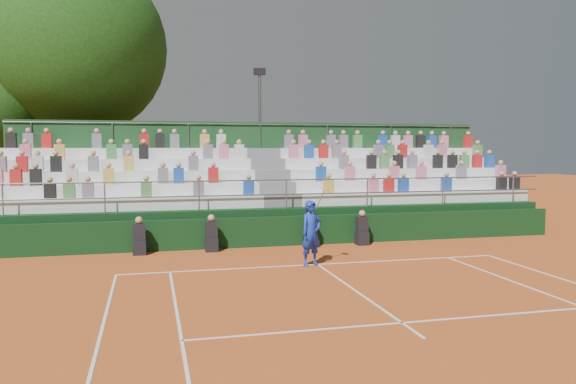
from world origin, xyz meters
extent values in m
plane|color=#C45620|center=(0.00, 0.00, 0.00)|extent=(90.00, 90.00, 0.00)
cube|color=white|center=(0.00, 0.00, 0.01)|extent=(11.00, 0.06, 0.01)
cube|color=white|center=(0.00, -3.20, 0.01)|extent=(0.06, 6.40, 0.01)
cube|color=white|center=(0.00, -5.49, 0.01)|extent=(8.22, 0.06, 0.01)
cube|color=black|center=(0.00, 3.20, 0.50)|extent=(20.00, 0.15, 1.00)
cube|color=black|center=(-4.94, 2.75, 0.22)|extent=(0.40, 0.40, 0.44)
cube|color=black|center=(-4.94, 2.75, 0.70)|extent=(0.38, 0.25, 0.55)
sphere|color=tan|center=(-4.94, 2.75, 1.08)|extent=(0.22, 0.22, 0.22)
cube|color=black|center=(-2.71, 2.75, 0.22)|extent=(0.40, 0.40, 0.44)
cube|color=black|center=(-2.71, 2.75, 0.70)|extent=(0.38, 0.25, 0.55)
sphere|color=tan|center=(-2.71, 2.75, 1.08)|extent=(0.22, 0.22, 0.22)
cube|color=black|center=(0.58, 2.75, 0.22)|extent=(0.40, 0.40, 0.44)
cube|color=black|center=(0.58, 2.75, 0.70)|extent=(0.38, 0.25, 0.55)
sphere|color=tan|center=(0.58, 2.75, 1.08)|extent=(0.22, 0.22, 0.22)
cube|color=black|center=(2.42, 2.75, 0.22)|extent=(0.40, 0.40, 0.44)
cube|color=black|center=(2.42, 2.75, 0.70)|extent=(0.38, 0.25, 0.55)
sphere|color=tan|center=(2.42, 2.75, 1.08)|extent=(0.22, 0.22, 0.22)
cube|color=black|center=(0.00, 6.30, 0.60)|extent=(20.00, 5.20, 1.20)
cube|color=white|center=(-5.35, 4.62, 1.41)|extent=(9.30, 0.85, 0.42)
cube|color=white|center=(5.35, 4.62, 1.41)|extent=(9.30, 0.85, 0.42)
cube|color=slate|center=(0.00, 4.62, 1.41)|extent=(1.40, 0.85, 0.42)
cube|color=white|center=(-5.35, 5.47, 1.83)|extent=(9.30, 0.85, 0.42)
cube|color=white|center=(5.35, 5.47, 1.83)|extent=(9.30, 0.85, 0.42)
cube|color=slate|center=(0.00, 5.47, 1.83)|extent=(1.40, 0.85, 0.42)
cube|color=white|center=(-5.35, 6.33, 2.25)|extent=(9.30, 0.85, 0.42)
cube|color=white|center=(5.35, 6.33, 2.25)|extent=(9.30, 0.85, 0.42)
cube|color=slate|center=(0.00, 6.33, 2.25)|extent=(1.40, 0.85, 0.42)
cube|color=white|center=(-5.35, 7.17, 2.67)|extent=(9.30, 0.85, 0.42)
cube|color=white|center=(5.35, 7.17, 2.67)|extent=(9.30, 0.85, 0.42)
cube|color=slate|center=(0.00, 7.17, 2.67)|extent=(1.40, 0.85, 0.42)
cube|color=white|center=(-5.35, 8.03, 3.09)|extent=(9.30, 0.85, 0.42)
cube|color=white|center=(5.35, 8.03, 3.09)|extent=(9.30, 0.85, 0.42)
cube|color=slate|center=(0.00, 8.03, 3.09)|extent=(1.40, 0.85, 0.42)
cube|color=#1B4722|center=(0.00, 8.55, 2.20)|extent=(20.00, 0.12, 4.40)
cylinder|color=gray|center=(0.00, 3.75, 2.20)|extent=(20.00, 0.05, 0.05)
cylinder|color=gray|center=(0.00, 8.45, 4.30)|extent=(20.00, 0.05, 0.05)
cube|color=black|center=(-7.75, 4.47, 1.90)|extent=(0.36, 0.24, 0.56)
cube|color=#4C8C4C|center=(-7.16, 4.47, 1.90)|extent=(0.36, 0.24, 0.56)
cube|color=slate|center=(-6.57, 4.47, 1.90)|extent=(0.36, 0.24, 0.56)
cube|color=#4C8C4C|center=(-4.71, 4.47, 1.90)|extent=(0.36, 0.24, 0.56)
cube|color=slate|center=(-2.95, 4.47, 1.90)|extent=(0.36, 0.24, 0.56)
cube|color=#1E4CB2|center=(-1.19, 4.47, 1.90)|extent=(0.36, 0.24, 0.56)
cube|color=red|center=(-8.93, 5.32, 2.32)|extent=(0.36, 0.24, 0.56)
cube|color=black|center=(-8.32, 5.32, 2.32)|extent=(0.36, 0.24, 0.56)
cube|color=silver|center=(-7.16, 5.32, 2.32)|extent=(0.36, 0.24, 0.56)
cube|color=gold|center=(-5.97, 5.32, 2.32)|extent=(0.36, 0.24, 0.56)
cube|color=slate|center=(-4.13, 5.32, 2.32)|extent=(0.36, 0.24, 0.56)
cube|color=#1E4CB2|center=(-3.58, 5.32, 2.32)|extent=(0.36, 0.24, 0.56)
cube|color=red|center=(-2.34, 5.32, 2.32)|extent=(0.36, 0.24, 0.56)
cube|color=slate|center=(-9.58, 6.17, 2.74)|extent=(0.36, 0.24, 0.56)
cube|color=red|center=(-8.90, 6.17, 2.74)|extent=(0.36, 0.24, 0.56)
cube|color=silver|center=(-8.40, 6.17, 2.74)|extent=(0.36, 0.24, 0.56)
cube|color=black|center=(-7.80, 6.17, 2.74)|extent=(0.36, 0.24, 0.56)
cube|color=slate|center=(-6.54, 6.17, 2.74)|extent=(0.36, 0.24, 0.56)
cube|color=gold|center=(-5.32, 6.17, 2.74)|extent=(0.36, 0.24, 0.56)
cube|color=slate|center=(-2.99, 6.17, 2.74)|extent=(0.36, 0.24, 0.56)
cube|color=pink|center=(-8.94, 7.02, 3.16)|extent=(0.36, 0.24, 0.56)
cube|color=gold|center=(-7.79, 7.02, 3.16)|extent=(0.36, 0.24, 0.56)
cube|color=#4C8C4C|center=(-5.96, 7.02, 3.16)|extent=(0.36, 0.24, 0.56)
cube|color=slate|center=(-5.38, 7.02, 3.16)|extent=(0.36, 0.24, 0.56)
cube|color=black|center=(-4.79, 7.02, 3.16)|extent=(0.36, 0.24, 0.56)
cube|color=slate|center=(-2.36, 7.02, 3.16)|extent=(0.36, 0.24, 0.56)
cube|color=pink|center=(-1.73, 7.02, 3.16)|extent=(0.36, 0.24, 0.56)
cube|color=silver|center=(-1.12, 7.02, 3.16)|extent=(0.36, 0.24, 0.56)
cube|color=black|center=(-9.60, 7.88, 3.58)|extent=(0.36, 0.24, 0.56)
cube|color=slate|center=(-8.99, 7.88, 3.58)|extent=(0.36, 0.24, 0.56)
cube|color=red|center=(-8.35, 7.88, 3.58)|extent=(0.36, 0.24, 0.56)
cube|color=slate|center=(-6.55, 7.88, 3.58)|extent=(0.36, 0.24, 0.56)
cube|color=red|center=(-4.76, 7.88, 3.58)|extent=(0.36, 0.24, 0.56)
cube|color=black|center=(-4.16, 7.88, 3.58)|extent=(0.36, 0.24, 0.56)
cube|color=slate|center=(-3.59, 7.88, 3.58)|extent=(0.36, 0.24, 0.56)
cube|color=gold|center=(-2.40, 7.88, 3.58)|extent=(0.36, 0.24, 0.56)
cube|color=silver|center=(-1.73, 7.88, 3.58)|extent=(0.36, 0.24, 0.56)
cube|color=gold|center=(1.77, 4.47, 1.90)|extent=(0.36, 0.24, 0.56)
cube|color=pink|center=(3.52, 4.47, 1.90)|extent=(0.36, 0.24, 0.56)
cube|color=red|center=(4.15, 4.47, 1.90)|extent=(0.36, 0.24, 0.56)
cube|color=#1E4CB2|center=(4.75, 4.47, 1.90)|extent=(0.36, 0.24, 0.56)
cube|color=#1E4CB2|center=(6.55, 4.47, 1.90)|extent=(0.36, 0.24, 0.56)
cube|color=black|center=(8.98, 4.47, 1.90)|extent=(0.36, 0.24, 0.56)
cube|color=black|center=(9.57, 4.47, 1.90)|extent=(0.36, 0.24, 0.56)
cube|color=#1E4CB2|center=(1.74, 5.32, 2.32)|extent=(0.36, 0.24, 0.56)
cube|color=pink|center=(2.91, 5.32, 2.32)|extent=(0.36, 0.24, 0.56)
cube|color=pink|center=(4.75, 5.32, 2.32)|extent=(0.36, 0.24, 0.56)
cube|color=pink|center=(5.92, 5.32, 2.32)|extent=(0.36, 0.24, 0.56)
cube|color=slate|center=(7.70, 5.32, 2.32)|extent=(0.36, 0.24, 0.56)
cube|color=pink|center=(9.51, 5.32, 2.32)|extent=(0.36, 0.24, 0.56)
cube|color=slate|center=(2.96, 6.17, 2.74)|extent=(0.36, 0.24, 0.56)
cube|color=black|center=(4.14, 6.17, 2.74)|extent=(0.36, 0.24, 0.56)
cube|color=#4C8C4C|center=(4.71, 6.17, 2.74)|extent=(0.36, 0.24, 0.56)
cube|color=black|center=(5.31, 6.17, 2.74)|extent=(0.36, 0.24, 0.56)
cube|color=slate|center=(5.94, 6.17, 2.74)|extent=(0.36, 0.24, 0.56)
cube|color=black|center=(7.10, 6.17, 2.74)|extent=(0.36, 0.24, 0.56)
cube|color=black|center=(7.79, 6.17, 2.74)|extent=(0.36, 0.24, 0.56)
cube|color=#4C8C4C|center=(8.33, 6.17, 2.74)|extent=(0.36, 0.24, 0.56)
cube|color=red|center=(8.95, 6.17, 2.74)|extent=(0.36, 0.24, 0.56)
cube|color=#1E4CB2|center=(9.54, 6.17, 2.74)|extent=(0.36, 0.24, 0.56)
cube|color=pink|center=(1.10, 7.02, 3.16)|extent=(0.36, 0.24, 0.56)
cube|color=#1E4CB2|center=(1.76, 7.02, 3.16)|extent=(0.36, 0.24, 0.56)
cube|color=red|center=(2.37, 7.02, 3.16)|extent=(0.36, 0.24, 0.56)
cube|color=slate|center=(2.94, 7.02, 3.16)|extent=(0.36, 0.24, 0.56)
cube|color=slate|center=(4.80, 7.02, 3.16)|extent=(0.36, 0.24, 0.56)
cube|color=#4C8C4C|center=(5.31, 7.02, 3.16)|extent=(0.36, 0.24, 0.56)
cube|color=red|center=(5.90, 7.02, 3.16)|extent=(0.36, 0.24, 0.56)
cube|color=silver|center=(7.12, 7.02, 3.16)|extent=(0.36, 0.24, 0.56)
cube|color=pink|center=(7.77, 7.02, 3.16)|extent=(0.36, 0.24, 0.56)
cube|color=#4C8C4C|center=(9.51, 7.02, 3.16)|extent=(0.36, 0.24, 0.56)
cube|color=slate|center=(1.12, 7.88, 3.58)|extent=(0.36, 0.24, 0.56)
cube|color=pink|center=(1.74, 7.88, 3.58)|extent=(0.36, 0.24, 0.56)
cube|color=slate|center=(2.98, 7.88, 3.58)|extent=(0.36, 0.24, 0.56)
cube|color=slate|center=(3.54, 7.88, 3.58)|extent=(0.36, 0.24, 0.56)
cube|color=#4C8C4C|center=(4.18, 7.88, 3.58)|extent=(0.36, 0.24, 0.56)
cube|color=#1E4CB2|center=(5.36, 7.88, 3.58)|extent=(0.36, 0.24, 0.56)
cube|color=silver|center=(5.95, 7.88, 3.58)|extent=(0.36, 0.24, 0.56)
cube|color=pink|center=(6.57, 7.88, 3.58)|extent=(0.36, 0.24, 0.56)
cube|color=black|center=(7.18, 7.88, 3.58)|extent=(0.36, 0.24, 0.56)
cube|color=#1E4CB2|center=(7.73, 7.88, 3.58)|extent=(0.36, 0.24, 0.56)
cube|color=pink|center=(8.31, 7.88, 3.58)|extent=(0.36, 0.24, 0.56)
cube|color=red|center=(9.55, 7.88, 3.58)|extent=(0.36, 0.24, 0.56)
imported|color=#1732AD|center=(-0.21, -0.09, 0.92)|extent=(0.79, 0.67, 1.84)
cylinder|color=gray|center=(0.04, -0.09, 1.85)|extent=(0.26, 0.03, 0.51)
cylinder|color=#E5D866|center=(0.19, -0.09, 2.15)|extent=(0.26, 0.28, 0.14)
cylinder|color=#3B2815|center=(-10.94, 12.53, 1.54)|extent=(0.50, 0.50, 3.08)
sphere|color=#163B10|center=(-10.94, 12.53, 5.33)|extent=(5.63, 5.63, 5.63)
cylinder|color=#3B2815|center=(-7.81, 12.38, 2.30)|extent=(0.50, 0.50, 4.59)
sphere|color=#163B10|center=(-7.81, 12.38, 7.90)|extent=(8.26, 8.26, 8.26)
cylinder|color=gray|center=(1.05, 13.83, 3.53)|extent=(0.16, 0.16, 7.06)
cube|color=black|center=(1.05, 13.83, 7.24)|extent=(0.60, 0.25, 0.35)
camera|label=1|loc=(-4.59, -15.06, 3.32)|focal=35.00mm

